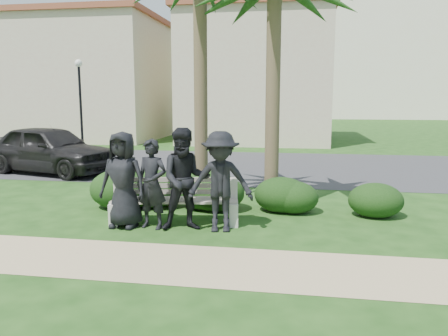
{
  "coord_description": "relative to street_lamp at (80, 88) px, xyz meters",
  "views": [
    {
      "loc": [
        1.23,
        -7.86,
        2.45
      ],
      "look_at": [
        -0.2,
        1.0,
        1.02
      ],
      "focal_mm": 35.0,
      "sensor_mm": 36.0,
      "label": 1
    }
  ],
  "objects": [
    {
      "name": "ground",
      "position": [
        9.0,
        -12.0,
        -2.94
      ],
      "size": [
        160.0,
        160.0,
        0.0
      ],
      "primitive_type": "plane",
      "color": "#193E11",
      "rests_on": "ground"
    },
    {
      "name": "footpath",
      "position": [
        9.0,
        -13.8,
        -2.94
      ],
      "size": [
        30.0,
        1.6,
        0.01
      ],
      "primitive_type": "cube",
      "color": "tan",
      "rests_on": "ground"
    },
    {
      "name": "asphalt_street",
      "position": [
        9.0,
        -4.0,
        -2.94
      ],
      "size": [
        160.0,
        8.0,
        0.01
      ],
      "primitive_type": "cube",
      "color": "#2D2D30",
      "rests_on": "ground"
    },
    {
      "name": "stucco_bldg_left",
      "position": [
        -3.0,
        6.0,
        0.72
      ],
      "size": [
        10.4,
        8.4,
        7.3
      ],
      "color": "#C3AF92",
      "rests_on": "ground"
    },
    {
      "name": "stucco_bldg_right",
      "position": [
        8.0,
        6.0,
        0.72
      ],
      "size": [
        8.4,
        8.4,
        7.3
      ],
      "color": "#C3AF92",
      "rests_on": "ground"
    },
    {
      "name": "hotel_tower",
      "position": [
        23.0,
        43.0,
        10.46
      ],
      "size": [
        26.0,
        18.0,
        37.3
      ],
      "color": "#F2E5CB",
      "rests_on": "ground"
    },
    {
      "name": "street_lamp",
      "position": [
        0.0,
        0.0,
        0.0
      ],
      "size": [
        0.36,
        0.36,
        4.29
      ],
      "color": "black",
      "rests_on": "ground"
    },
    {
      "name": "park_bench",
      "position": [
        7.94,
        -11.75,
        -2.55
      ],
      "size": [
        2.57,
        0.96,
        0.87
      ],
      "rotation": [
        0.0,
        0.0,
        0.16
      ],
      "color": "#ABA190",
      "rests_on": "ground"
    },
    {
      "name": "man_a",
      "position": [
        7.03,
        -12.12,
        -2.02
      ],
      "size": [
        0.94,
        0.65,
        1.84
      ],
      "primitive_type": "imported",
      "rotation": [
        0.0,
        0.0,
        -0.07
      ],
      "color": "black",
      "rests_on": "ground"
    },
    {
      "name": "man_b",
      "position": [
        7.6,
        -12.11,
        -2.09
      ],
      "size": [
        0.69,
        0.53,
        1.7
      ],
      "primitive_type": "imported",
      "rotation": [
        0.0,
        0.0,
        -0.2
      ],
      "color": "black",
      "rests_on": "ground"
    },
    {
      "name": "man_c",
      "position": [
        8.25,
        -12.11,
        -1.98
      ],
      "size": [
        1.1,
        0.96,
        1.92
      ],
      "primitive_type": "imported",
      "rotation": [
        0.0,
        0.0,
        0.28
      ],
      "color": "black",
      "rests_on": "ground"
    },
    {
      "name": "man_d",
      "position": [
        8.91,
        -12.1,
        -2.01
      ],
      "size": [
        1.29,
        0.85,
        1.87
      ],
      "primitive_type": "imported",
      "rotation": [
        0.0,
        0.0,
        0.14
      ],
      "color": "black",
      "rests_on": "ground"
    },
    {
      "name": "hedge_a",
      "position": [
        6.38,
        -10.72,
        -2.49
      ],
      "size": [
        1.39,
        1.15,
        0.91
      ],
      "primitive_type": "ellipsoid",
      "color": "black",
      "rests_on": "ground"
    },
    {
      "name": "hedge_b",
      "position": [
        7.05,
        -10.49,
        -2.5
      ],
      "size": [
        1.35,
        1.12,
        0.88
      ],
      "primitive_type": "ellipsoid",
      "color": "black",
      "rests_on": "ground"
    },
    {
      "name": "hedge_c",
      "position": [
        8.54,
        -10.58,
        -2.52
      ],
      "size": [
        1.28,
        1.06,
        0.84
      ],
      "primitive_type": "ellipsoid",
      "color": "black",
      "rests_on": "ground"
    },
    {
      "name": "hedge_d",
      "position": [
        9.99,
        -10.46,
        -2.55
      ],
      "size": [
        1.2,
        0.99,
        0.78
      ],
      "primitive_type": "ellipsoid",
      "color": "black",
      "rests_on": "ground"
    },
    {
      "name": "hedge_e",
      "position": [
        10.23,
        -10.51,
        -2.59
      ],
      "size": [
        1.09,
        0.9,
        0.71
      ],
      "primitive_type": "ellipsoid",
      "color": "black",
      "rests_on": "ground"
    },
    {
      "name": "hedge_f",
      "position": [
        11.94,
        -10.58,
        -2.58
      ],
      "size": [
        1.13,
        0.93,
        0.74
      ],
      "primitive_type": "ellipsoid",
      "color": "black",
      "rests_on": "ground"
    },
    {
      "name": "hedge_extra",
      "position": [
        8.33,
        -10.49,
        -2.5
      ],
      "size": [
        1.35,
        1.12,
        0.88
      ],
      "primitive_type": "ellipsoid",
      "color": "black",
      "rests_on": "ground"
    },
    {
      "name": "car_a",
      "position": [
        2.25,
        -6.66,
        -2.15
      ],
      "size": [
        4.98,
        3.04,
        1.59
      ],
      "primitive_type": "imported",
      "rotation": [
        0.0,
        0.0,
        1.3
      ],
      "color": "black",
      "rests_on": "ground"
    }
  ]
}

